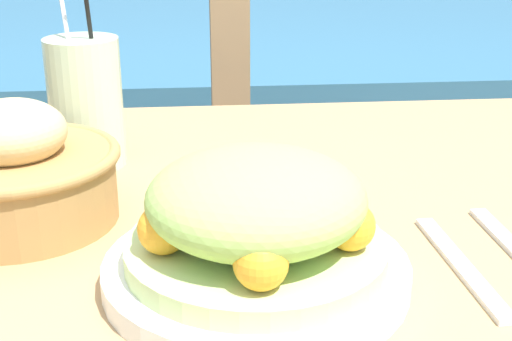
# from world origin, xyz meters

# --- Properties ---
(patio_table) EXTENTS (1.03, 0.95, 0.72)m
(patio_table) POSITION_xyz_m (0.00, 0.00, 0.63)
(patio_table) COLOR tan
(patio_table) RESTS_ON ground_plane
(sea_backdrop) EXTENTS (12.00, 4.00, 0.55)m
(sea_backdrop) POSITION_xyz_m (0.00, 3.23, 0.28)
(sea_backdrop) COLOR teal
(sea_backdrop) RESTS_ON ground_plane
(salad_plate) EXTENTS (0.25, 0.25, 0.11)m
(salad_plate) POSITION_xyz_m (-0.02, -0.06, 0.77)
(salad_plate) COLOR white
(salad_plate) RESTS_ON patio_table
(drink_glass) EXTENTS (0.08, 0.08, 0.25)m
(drink_glass) POSITION_xyz_m (-0.19, 0.24, 0.79)
(drink_glass) COLOR beige
(drink_glass) RESTS_ON patio_table
(bread_basket) EXTENTS (0.20, 0.20, 0.12)m
(bread_basket) POSITION_xyz_m (-0.24, 0.08, 0.77)
(bread_basket) COLOR #AD7F47
(bread_basket) RESTS_ON patio_table
(fork) EXTENTS (0.02, 0.18, 0.00)m
(fork) POSITION_xyz_m (0.15, -0.05, 0.72)
(fork) COLOR silver
(fork) RESTS_ON patio_table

